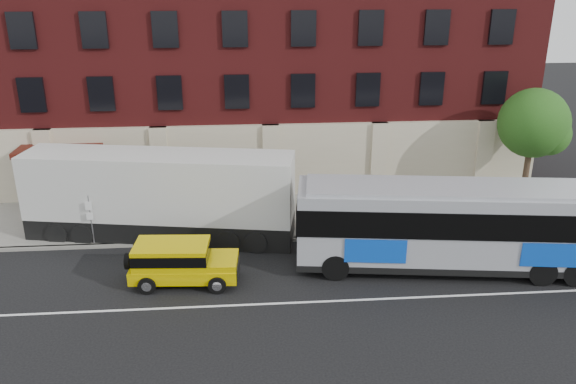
{
  "coord_description": "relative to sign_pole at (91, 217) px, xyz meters",
  "views": [
    {
      "loc": [
        -1.54,
        -18.74,
        11.88
      ],
      "look_at": [
        0.43,
        5.5,
        2.65
      ],
      "focal_mm": 36.32,
      "sensor_mm": 36.0,
      "label": 1
    }
  ],
  "objects": [
    {
      "name": "kerb",
      "position": [
        8.5,
        -0.15,
        -1.38
      ],
      "size": [
        60.0,
        0.25,
        0.15
      ],
      "primitive_type": "cube",
      "color": "gray",
      "rests_on": "ground"
    },
    {
      "name": "lane_line",
      "position": [
        8.5,
        -5.65,
        -1.45
      ],
      "size": [
        60.0,
        0.12,
        0.01
      ],
      "primitive_type": "cube",
      "color": "silver",
      "rests_on": "ground"
    },
    {
      "name": "city_bus",
      "position": [
        15.91,
        -3.38,
        0.6
      ],
      "size": [
        13.83,
        4.67,
        3.72
      ],
      "color": "#989AA1",
      "rests_on": "ground"
    },
    {
      "name": "street_tree",
      "position": [
        22.04,
        3.34,
        2.96
      ],
      "size": [
        3.6,
        3.6,
        6.2
      ],
      "color": "#3A291D",
      "rests_on": "sidewalk"
    },
    {
      "name": "building",
      "position": [
        8.49,
        10.77,
        6.13
      ],
      "size": [
        30.0,
        12.1,
        15.0
      ],
      "color": "maroon",
      "rests_on": "sidewalk"
    },
    {
      "name": "yellow_suv",
      "position": [
        4.29,
        -3.69,
        -0.46
      ],
      "size": [
        4.6,
        2.22,
        1.73
      ],
      "color": "#D2B700",
      "rests_on": "ground"
    },
    {
      "name": "shipping_container",
      "position": [
        3.06,
        0.77,
        0.59
      ],
      "size": [
        12.66,
        4.64,
        4.14
      ],
      "color": "black",
      "rests_on": "ground"
    },
    {
      "name": "sign_pole",
      "position": [
        0.0,
        0.0,
        0.0
      ],
      "size": [
        0.3,
        0.2,
        2.5
      ],
      "color": "slate",
      "rests_on": "ground"
    },
    {
      "name": "sidewalk",
      "position": [
        8.5,
        2.85,
        -1.38
      ],
      "size": [
        60.0,
        6.0,
        0.15
      ],
      "primitive_type": "cube",
      "color": "gray",
      "rests_on": "ground"
    },
    {
      "name": "ground",
      "position": [
        8.5,
        -6.15,
        -1.45
      ],
      "size": [
        120.0,
        120.0,
        0.0
      ],
      "primitive_type": "plane",
      "color": "black",
      "rests_on": "ground"
    }
  ]
}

